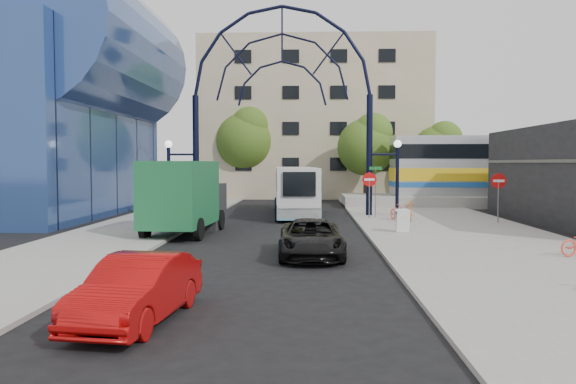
{
  "coord_description": "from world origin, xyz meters",
  "views": [
    {
      "loc": [
        1.57,
        -18.29,
        3.13
      ],
      "look_at": [
        0.64,
        6.0,
        1.85
      ],
      "focal_mm": 35.0,
      "sensor_mm": 36.0,
      "label": 1
    }
  ],
  "objects_px": {
    "street_name_sign": "(376,181)",
    "black_suv": "(311,238)",
    "tree_north_b": "(246,138)",
    "red_sedan": "(138,289)",
    "sandwich_board": "(403,218)",
    "train_car": "(571,166)",
    "tree_north_a": "(368,144)",
    "tree_north_c": "(439,149)",
    "green_truck": "(186,198)",
    "do_not_enter_sign": "(499,186)",
    "bike_near_b": "(410,211)",
    "stop_sign": "(369,184)",
    "bike_near_a": "(398,212)",
    "city_bus": "(295,190)",
    "gateway_arch": "(282,67)"
  },
  "relations": [
    {
      "from": "street_name_sign",
      "to": "black_suv",
      "type": "height_order",
      "value": "street_name_sign"
    },
    {
      "from": "tree_north_b",
      "to": "red_sedan",
      "type": "distance_m",
      "value": 37.8
    },
    {
      "from": "sandwich_board",
      "to": "black_suv",
      "type": "relative_size",
      "value": 0.22
    },
    {
      "from": "train_car",
      "to": "tree_north_a",
      "type": "height_order",
      "value": "tree_north_a"
    },
    {
      "from": "tree_north_c",
      "to": "green_truck",
      "type": "xyz_separation_m",
      "value": [
        -15.94,
        -22.01,
        -2.68
      ]
    },
    {
      "from": "do_not_enter_sign",
      "to": "black_suv",
      "type": "relative_size",
      "value": 0.55
    },
    {
      "from": "do_not_enter_sign",
      "to": "train_car",
      "type": "distance_m",
      "value": 15.03
    },
    {
      "from": "street_name_sign",
      "to": "tree_north_b",
      "type": "bearing_deg",
      "value": 117.65
    },
    {
      "from": "green_truck",
      "to": "bike_near_b",
      "type": "height_order",
      "value": "green_truck"
    },
    {
      "from": "stop_sign",
      "to": "bike_near_a",
      "type": "height_order",
      "value": "stop_sign"
    },
    {
      "from": "city_bus",
      "to": "red_sedan",
      "type": "xyz_separation_m",
      "value": [
        -2.52,
        -22.81,
        -0.83
      ]
    },
    {
      "from": "gateway_arch",
      "to": "green_truck",
      "type": "relative_size",
      "value": 2.11
    },
    {
      "from": "gateway_arch",
      "to": "train_car",
      "type": "distance_m",
      "value": 22.27
    },
    {
      "from": "do_not_enter_sign",
      "to": "street_name_sign",
      "type": "height_order",
      "value": "street_name_sign"
    },
    {
      "from": "stop_sign",
      "to": "tree_north_a",
      "type": "bearing_deg",
      "value": 84.58
    },
    {
      "from": "gateway_arch",
      "to": "tree_north_a",
      "type": "bearing_deg",
      "value": 62.83
    },
    {
      "from": "city_bus",
      "to": "do_not_enter_sign",
      "type": "bearing_deg",
      "value": -30.92
    },
    {
      "from": "tree_north_c",
      "to": "green_truck",
      "type": "bearing_deg",
      "value": -125.93
    },
    {
      "from": "street_name_sign",
      "to": "green_truck",
      "type": "distance_m",
      "value": 11.24
    },
    {
      "from": "tree_north_b",
      "to": "city_bus",
      "type": "xyz_separation_m",
      "value": [
        4.6,
        -14.65,
        -3.78
      ]
    },
    {
      "from": "tree_north_c",
      "to": "street_name_sign",
      "type": "bearing_deg",
      "value": -114.31
    },
    {
      "from": "red_sedan",
      "to": "city_bus",
      "type": "bearing_deg",
      "value": 90.39
    },
    {
      "from": "stop_sign",
      "to": "tree_north_b",
      "type": "xyz_separation_m",
      "value": [
        -8.68,
        17.93,
        3.27
      ]
    },
    {
      "from": "tree_north_c",
      "to": "bike_near_b",
      "type": "xyz_separation_m",
      "value": [
        -5.3,
        -16.89,
        -3.65
      ]
    },
    {
      "from": "sandwich_board",
      "to": "train_car",
      "type": "bearing_deg",
      "value": 48.05
    },
    {
      "from": "gateway_arch",
      "to": "city_bus",
      "type": "xyz_separation_m",
      "value": [
        0.73,
        1.28,
        -7.07
      ]
    },
    {
      "from": "street_name_sign",
      "to": "bike_near_a",
      "type": "height_order",
      "value": "street_name_sign"
    },
    {
      "from": "sandwich_board",
      "to": "green_truck",
      "type": "bearing_deg",
      "value": -179.66
    },
    {
      "from": "gateway_arch",
      "to": "red_sedan",
      "type": "bearing_deg",
      "value": -94.75
    },
    {
      "from": "tree_north_b",
      "to": "black_suv",
      "type": "relative_size",
      "value": 1.78
    },
    {
      "from": "street_name_sign",
      "to": "tree_north_c",
      "type": "distance_m",
      "value": 16.95
    },
    {
      "from": "city_bus",
      "to": "green_truck",
      "type": "height_order",
      "value": "green_truck"
    },
    {
      "from": "black_suv",
      "to": "green_truck",
      "type": "bearing_deg",
      "value": 131.69
    },
    {
      "from": "green_truck",
      "to": "black_suv",
      "type": "height_order",
      "value": "green_truck"
    },
    {
      "from": "gateway_arch",
      "to": "train_car",
      "type": "relative_size",
      "value": 0.54
    },
    {
      "from": "stop_sign",
      "to": "do_not_enter_sign",
      "type": "height_order",
      "value": "stop_sign"
    },
    {
      "from": "street_name_sign",
      "to": "city_bus",
      "type": "distance_m",
      "value": 5.25
    },
    {
      "from": "train_car",
      "to": "red_sedan",
      "type": "bearing_deg",
      "value": -126.42
    },
    {
      "from": "tree_north_a",
      "to": "black_suv",
      "type": "bearing_deg",
      "value": -99.88
    },
    {
      "from": "gateway_arch",
      "to": "black_suv",
      "type": "height_order",
      "value": "gateway_arch"
    },
    {
      "from": "do_not_enter_sign",
      "to": "sandwich_board",
      "type": "bearing_deg",
      "value": -143.32
    },
    {
      "from": "gateway_arch",
      "to": "stop_sign",
      "type": "bearing_deg",
      "value": -22.63
    },
    {
      "from": "bike_near_a",
      "to": "bike_near_b",
      "type": "height_order",
      "value": "bike_near_b"
    },
    {
      "from": "tree_north_b",
      "to": "bike_near_b",
      "type": "height_order",
      "value": "tree_north_b"
    },
    {
      "from": "gateway_arch",
      "to": "green_truck",
      "type": "bearing_deg",
      "value": -115.32
    },
    {
      "from": "stop_sign",
      "to": "city_bus",
      "type": "relative_size",
      "value": 0.24
    },
    {
      "from": "tree_north_b",
      "to": "city_bus",
      "type": "relative_size",
      "value": 0.76
    },
    {
      "from": "tree_north_b",
      "to": "red_sedan",
      "type": "relative_size",
      "value": 2.03
    },
    {
      "from": "stop_sign",
      "to": "green_truck",
      "type": "distance_m",
      "value": 10.56
    },
    {
      "from": "bike_near_a",
      "to": "do_not_enter_sign",
      "type": "bearing_deg",
      "value": -30.73
    }
  ]
}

